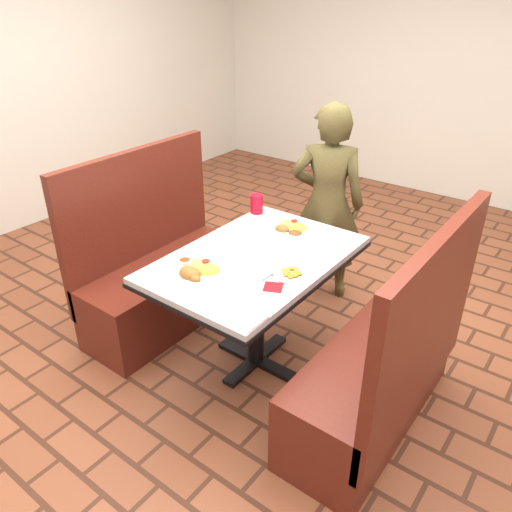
# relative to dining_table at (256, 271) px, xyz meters

# --- Properties ---
(room) EXTENTS (7.00, 7.04, 2.82)m
(room) POSITION_rel_dining_table_xyz_m (0.00, 0.00, 1.26)
(room) COLOR brown
(room) RESTS_ON ground
(dining_table) EXTENTS (0.81, 1.21, 0.75)m
(dining_table) POSITION_rel_dining_table_xyz_m (0.00, 0.00, 0.00)
(dining_table) COLOR silver
(dining_table) RESTS_ON ground
(booth_bench_left) EXTENTS (0.47, 1.20, 1.17)m
(booth_bench_left) POSITION_rel_dining_table_xyz_m (-0.80, 0.00, -0.32)
(booth_bench_left) COLOR maroon
(booth_bench_left) RESTS_ON ground
(booth_bench_right) EXTENTS (0.47, 1.20, 1.17)m
(booth_bench_right) POSITION_rel_dining_table_xyz_m (0.80, 0.00, -0.32)
(booth_bench_right) COLOR maroon
(booth_bench_right) RESTS_ON ground
(diner_person) EXTENTS (0.61, 0.52, 1.42)m
(diner_person) POSITION_rel_dining_table_xyz_m (-0.11, 0.98, 0.06)
(diner_person) COLOR brown
(diner_person) RESTS_ON ground
(near_dinner_plate) EXTENTS (0.29, 0.29, 0.09)m
(near_dinner_plate) POSITION_rel_dining_table_xyz_m (-0.12, -0.34, 0.13)
(near_dinner_plate) COLOR white
(near_dinner_plate) RESTS_ON dining_table
(far_dinner_plate) EXTENTS (0.28, 0.28, 0.07)m
(far_dinner_plate) POSITION_rel_dining_table_xyz_m (-0.02, 0.39, 0.12)
(far_dinner_plate) COLOR white
(far_dinner_plate) RESTS_ON dining_table
(plantain_plate) EXTENTS (0.18, 0.18, 0.03)m
(plantain_plate) POSITION_rel_dining_table_xyz_m (0.27, -0.06, 0.11)
(plantain_plate) COLOR white
(plantain_plate) RESTS_ON dining_table
(maroon_napkin) EXTENTS (0.13, 0.13, 0.00)m
(maroon_napkin) POSITION_rel_dining_table_xyz_m (0.26, -0.21, 0.10)
(maroon_napkin) COLOR maroon
(maroon_napkin) RESTS_ON dining_table
(spoon_utensil) EXTENTS (0.02, 0.12, 0.00)m
(spoon_utensil) POSITION_rel_dining_table_xyz_m (0.19, -0.14, 0.10)
(spoon_utensil) COLOR silver
(spoon_utensil) RESTS_ON dining_table
(red_tumbler) EXTENTS (0.08, 0.08, 0.12)m
(red_tumbler) POSITION_rel_dining_table_xyz_m (-0.36, 0.48, 0.16)
(red_tumbler) COLOR red
(red_tumbler) RESTS_ON dining_table
(paper_napkin) EXTENTS (0.20, 0.15, 0.01)m
(paper_napkin) POSITION_rel_dining_table_xyz_m (0.30, -0.50, 0.10)
(paper_napkin) COLOR white
(paper_napkin) RESTS_ON dining_table
(knife_utensil) EXTENTS (0.06, 0.16, 0.00)m
(knife_utensil) POSITION_rel_dining_table_xyz_m (-0.05, -0.34, 0.11)
(knife_utensil) COLOR silver
(knife_utensil) RESTS_ON dining_table
(fork_utensil) EXTENTS (0.02, 0.15, 0.00)m
(fork_utensil) POSITION_rel_dining_table_xyz_m (-0.13, -0.36, 0.11)
(fork_utensil) COLOR silver
(fork_utensil) RESTS_ON dining_table
(lettuce_shreds) EXTENTS (0.28, 0.32, 0.00)m
(lettuce_shreds) POSITION_rel_dining_table_xyz_m (0.04, 0.06, 0.10)
(lettuce_shreds) COLOR #8BBE4C
(lettuce_shreds) RESTS_ON dining_table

